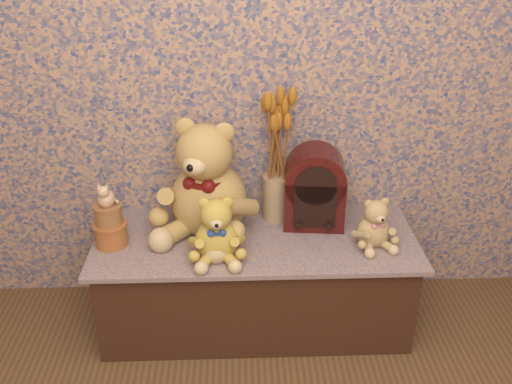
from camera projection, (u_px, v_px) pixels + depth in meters
display_shelf at (256, 280)px, 2.52m from camera, size 1.36×0.57×0.44m
teddy_large at (208, 172)px, 2.36m from camera, size 0.58×0.63×0.54m
teddy_medium at (216, 225)px, 2.22m from camera, size 0.24×0.28×0.29m
teddy_small at (374, 220)px, 2.32m from camera, size 0.22×0.25×0.23m
cathedral_radio at (315, 187)px, 2.45m from camera, size 0.27×0.21×0.36m
ceramic_vase at (276, 197)px, 2.52m from camera, size 0.14×0.14×0.20m
dried_stalks at (278, 133)px, 2.39m from camera, size 0.26×0.26×0.40m
biscuit_tin_lower at (111, 234)px, 2.34m from camera, size 0.17×0.17×0.10m
biscuit_tin_upper at (108, 215)px, 2.30m from camera, size 0.14×0.14×0.08m
cat_figurine at (106, 193)px, 2.26m from camera, size 0.09×0.09×0.11m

